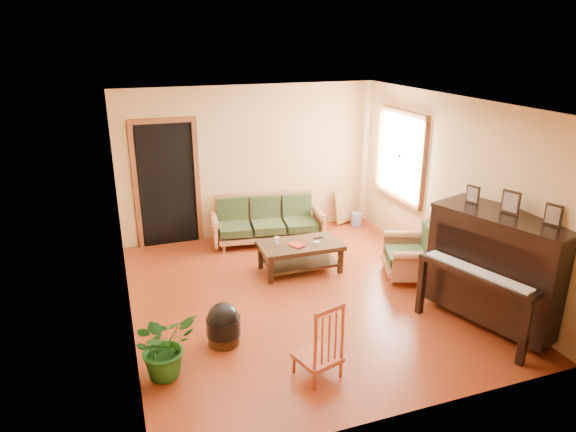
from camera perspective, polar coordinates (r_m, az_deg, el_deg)
name	(u,v)px	position (r m, az deg, el deg)	size (l,w,h in m)	color
floor	(302,295)	(7.13, 1.61, -8.74)	(5.00, 5.00, 0.00)	#631F0D
doorway	(167,185)	(8.70, -13.29, 3.33)	(1.08, 0.16, 2.05)	black
window	(401,156)	(8.65, 12.43, 6.57)	(0.12, 1.36, 1.46)	white
sofa	(267,220)	(8.70, -2.31, -0.46)	(1.87, 0.78, 0.80)	#A3633B
coffee_table	(300,257)	(7.72, 1.35, -4.57)	(1.22, 0.67, 0.44)	black
armchair	(410,250)	(7.67, 13.38, -3.70)	(0.80, 0.84, 0.84)	#A3633B
piano	(498,270)	(6.68, 22.30, -5.59)	(0.95, 1.61, 1.42)	black
footstool	(224,328)	(6.08, -7.17, -12.29)	(0.40, 0.40, 0.38)	black
red_chair	(318,339)	(5.41, 3.33, -13.48)	(0.41, 0.45, 0.87)	maroon
leaning_frame	(345,206)	(9.70, 6.33, 1.17)	(0.50, 0.11, 0.67)	#AF883A
ceramic_crock	(356,219)	(9.63, 7.59, -0.36)	(0.20, 0.20, 0.25)	#304590
potted_plant	(164,345)	(5.59, -13.58, -13.76)	(0.65, 0.56, 0.72)	#195017
book	(293,247)	(7.49, 0.51, -3.42)	(0.17, 0.23, 0.02)	#A12315
candle	(277,241)	(7.58, -1.27, -2.75)	(0.07, 0.07, 0.11)	white
glass_jar	(317,243)	(7.57, 3.23, -3.05)	(0.08, 0.08, 0.05)	silver
remote	(318,238)	(7.83, 3.38, -2.42)	(0.15, 0.04, 0.01)	black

